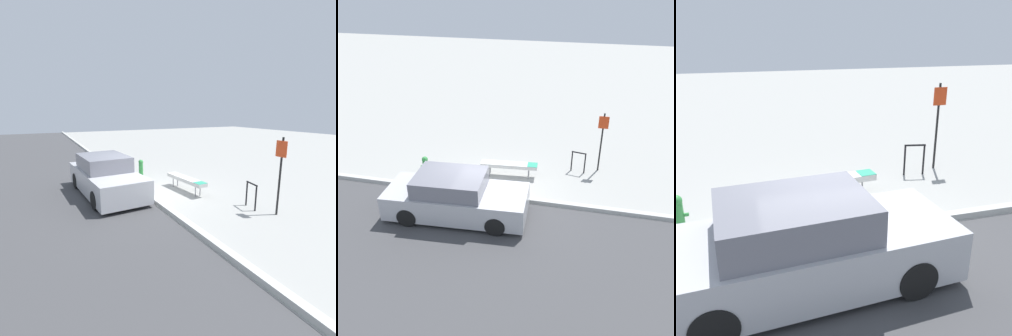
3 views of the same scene
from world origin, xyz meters
The scene contains 7 objects.
ground_plane centered at (0.00, 0.00, 0.00)m, with size 60.00×60.00×0.00m, color #9E9E99.
curb centered at (0.00, 0.00, 0.07)m, with size 60.00×0.20×0.13m.
bench centered at (0.37, 1.55, 0.45)m, with size 2.11×0.56×0.53m.
bike_rack centered at (2.83, 2.45, 0.50)m, with size 0.55×0.15×0.83m.
sign_post centered at (3.58, 2.75, 1.38)m, with size 0.36×0.08×2.30m.
fire_hydrant centered at (-2.68, 0.90, 0.41)m, with size 0.36×0.22×0.77m.
parked_car_near centered at (-0.70, -1.25, 0.65)m, with size 4.44×1.99×1.43m.
Camera 1 is at (8.63, -3.43, 3.04)m, focal length 28.00 mm.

